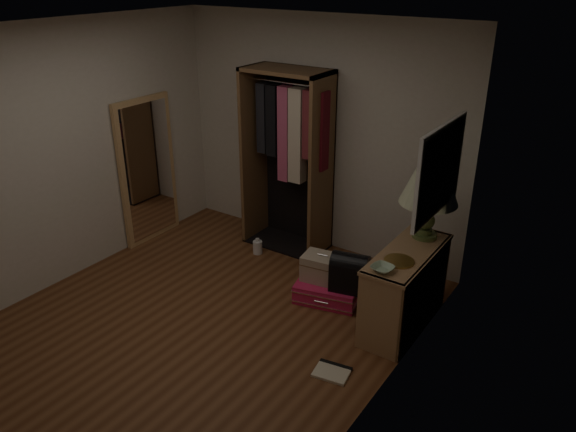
{
  "coord_description": "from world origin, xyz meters",
  "views": [
    {
      "loc": [
        3.09,
        -3.18,
        3.07
      ],
      "look_at": [
        0.3,
        0.95,
        0.8
      ],
      "focal_mm": 35.0,
      "sensor_mm": 36.0,
      "label": 1
    }
  ],
  "objects_px": {
    "floor_mirror": "(148,171)",
    "pink_suitcase": "(328,291)",
    "open_wardrobe": "(291,146)",
    "train_case": "(322,268)",
    "black_bag": "(350,271)",
    "white_jug": "(258,247)",
    "table_lamp": "(430,188)",
    "console_bookshelf": "(406,285)"
  },
  "relations": [
    {
      "from": "open_wardrobe",
      "to": "white_jug",
      "type": "distance_m",
      "value": 1.22
    },
    {
      "from": "floor_mirror",
      "to": "table_lamp",
      "type": "bearing_deg",
      "value": 6.38
    },
    {
      "from": "console_bookshelf",
      "to": "pink_suitcase",
      "type": "bearing_deg",
      "value": -175.31
    },
    {
      "from": "open_wardrobe",
      "to": "train_case",
      "type": "relative_size",
      "value": 4.83
    },
    {
      "from": "black_bag",
      "to": "table_lamp",
      "type": "bearing_deg",
      "value": 21.68
    },
    {
      "from": "open_wardrobe",
      "to": "floor_mirror",
      "type": "distance_m",
      "value": 1.71
    },
    {
      "from": "console_bookshelf",
      "to": "table_lamp",
      "type": "bearing_deg",
      "value": 89.1
    },
    {
      "from": "pink_suitcase",
      "to": "black_bag",
      "type": "relative_size",
      "value": 1.8
    },
    {
      "from": "train_case",
      "to": "black_bag",
      "type": "distance_m",
      "value": 0.31
    },
    {
      "from": "floor_mirror",
      "to": "pink_suitcase",
      "type": "bearing_deg",
      "value": -0.52
    },
    {
      "from": "white_jug",
      "to": "open_wardrobe",
      "type": "bearing_deg",
      "value": 67.29
    },
    {
      "from": "floor_mirror",
      "to": "pink_suitcase",
      "type": "relative_size",
      "value": 2.4
    },
    {
      "from": "console_bookshelf",
      "to": "white_jug",
      "type": "distance_m",
      "value": 1.98
    },
    {
      "from": "floor_mirror",
      "to": "black_bag",
      "type": "xyz_separation_m",
      "value": [
        2.69,
        -0.02,
        -0.46
      ]
    },
    {
      "from": "open_wardrobe",
      "to": "table_lamp",
      "type": "bearing_deg",
      "value": -13.09
    },
    {
      "from": "floor_mirror",
      "to": "white_jug",
      "type": "xyz_separation_m",
      "value": [
        1.31,
        0.35,
        -0.77
      ]
    },
    {
      "from": "train_case",
      "to": "black_bag",
      "type": "relative_size",
      "value": 1.08
    },
    {
      "from": "console_bookshelf",
      "to": "white_jug",
      "type": "relative_size",
      "value": 5.96
    },
    {
      "from": "open_wardrobe",
      "to": "table_lamp",
      "type": "relative_size",
      "value": 3.1
    },
    {
      "from": "console_bookshelf",
      "to": "floor_mirror",
      "type": "xyz_separation_m",
      "value": [
        -3.24,
        -0.04,
        0.46
      ]
    },
    {
      "from": "floor_mirror",
      "to": "train_case",
      "type": "relative_size",
      "value": 4.0
    },
    {
      "from": "white_jug",
      "to": "pink_suitcase",
      "type": "bearing_deg",
      "value": -17.97
    },
    {
      "from": "train_case",
      "to": "white_jug",
      "type": "xyz_separation_m",
      "value": [
        -1.07,
        0.36,
        -0.24
      ]
    },
    {
      "from": "floor_mirror",
      "to": "pink_suitcase",
      "type": "xyz_separation_m",
      "value": [
        2.46,
        -0.02,
        -0.75
      ]
    },
    {
      "from": "floor_mirror",
      "to": "black_bag",
      "type": "height_order",
      "value": "floor_mirror"
    },
    {
      "from": "console_bookshelf",
      "to": "train_case",
      "type": "height_order",
      "value": "console_bookshelf"
    },
    {
      "from": "console_bookshelf",
      "to": "white_jug",
      "type": "height_order",
      "value": "console_bookshelf"
    },
    {
      "from": "black_bag",
      "to": "white_jug",
      "type": "relative_size",
      "value": 2.1
    },
    {
      "from": "floor_mirror",
      "to": "white_jug",
      "type": "distance_m",
      "value": 1.56
    },
    {
      "from": "open_wardrobe",
      "to": "floor_mirror",
      "type": "height_order",
      "value": "open_wardrobe"
    },
    {
      "from": "table_lamp",
      "to": "pink_suitcase",
      "type": "bearing_deg",
      "value": -153.71
    },
    {
      "from": "white_jug",
      "to": "train_case",
      "type": "bearing_deg",
      "value": -18.59
    },
    {
      "from": "open_wardrobe",
      "to": "black_bag",
      "type": "bearing_deg",
      "value": -33.3
    },
    {
      "from": "table_lamp",
      "to": "floor_mirror",
      "type": "bearing_deg",
      "value": -173.62
    },
    {
      "from": "train_case",
      "to": "pink_suitcase",
      "type": "bearing_deg",
      "value": -17.42
    },
    {
      "from": "console_bookshelf",
      "to": "pink_suitcase",
      "type": "relative_size",
      "value": 1.58
    },
    {
      "from": "open_wardrobe",
      "to": "train_case",
      "type": "xyz_separation_m",
      "value": [
        0.9,
        -0.78,
        -0.89
      ]
    },
    {
      "from": "pink_suitcase",
      "to": "train_case",
      "type": "height_order",
      "value": "train_case"
    },
    {
      "from": "open_wardrobe",
      "to": "train_case",
      "type": "distance_m",
      "value": 1.49
    },
    {
      "from": "open_wardrobe",
      "to": "black_bag",
      "type": "distance_m",
      "value": 1.66
    },
    {
      "from": "console_bookshelf",
      "to": "open_wardrobe",
      "type": "xyz_separation_m",
      "value": [
        -1.75,
        0.73,
        0.82
      ]
    },
    {
      "from": "white_jug",
      "to": "black_bag",
      "type": "bearing_deg",
      "value": -15.06
    }
  ]
}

